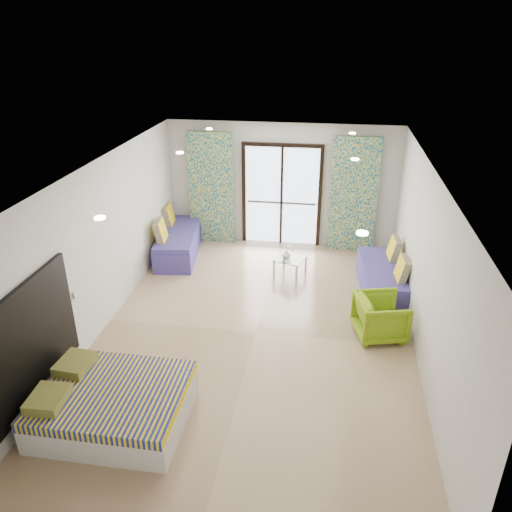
# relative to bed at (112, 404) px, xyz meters

# --- Properties ---
(floor) EXTENTS (5.00, 7.50, 0.01)m
(floor) POSITION_rel_bed_xyz_m (1.47, 2.23, -0.26)
(floor) COLOR #967859
(floor) RESTS_ON ground
(ceiling) EXTENTS (5.00, 7.50, 0.01)m
(ceiling) POSITION_rel_bed_xyz_m (1.47, 2.23, 2.44)
(ceiling) COLOR silver
(ceiling) RESTS_ON ground
(wall_back) EXTENTS (5.00, 0.01, 2.70)m
(wall_back) POSITION_rel_bed_xyz_m (1.47, 5.98, 1.09)
(wall_back) COLOR silver
(wall_back) RESTS_ON ground
(wall_front) EXTENTS (5.00, 0.01, 2.70)m
(wall_front) POSITION_rel_bed_xyz_m (1.47, -1.52, 1.09)
(wall_front) COLOR silver
(wall_front) RESTS_ON ground
(wall_left) EXTENTS (0.01, 7.50, 2.70)m
(wall_left) POSITION_rel_bed_xyz_m (-1.03, 2.23, 1.09)
(wall_left) COLOR silver
(wall_left) RESTS_ON ground
(wall_right) EXTENTS (0.01, 7.50, 2.70)m
(wall_right) POSITION_rel_bed_xyz_m (3.97, 2.23, 1.09)
(wall_right) COLOR silver
(wall_right) RESTS_ON ground
(balcony_door) EXTENTS (1.76, 0.08, 2.28)m
(balcony_door) POSITION_rel_bed_xyz_m (1.47, 5.95, 1.00)
(balcony_door) COLOR black
(balcony_door) RESTS_ON floor
(balcony_rail) EXTENTS (1.52, 0.03, 0.04)m
(balcony_rail) POSITION_rel_bed_xyz_m (1.47, 5.96, 0.69)
(balcony_rail) COLOR #595451
(balcony_rail) RESTS_ON balcony_door
(curtain_left) EXTENTS (1.00, 0.10, 2.50)m
(curtain_left) POSITION_rel_bed_xyz_m (-0.08, 5.80, 0.99)
(curtain_left) COLOR silver
(curtain_left) RESTS_ON floor
(curtain_right) EXTENTS (1.00, 0.10, 2.50)m
(curtain_right) POSITION_rel_bed_xyz_m (3.02, 5.80, 0.99)
(curtain_right) COLOR silver
(curtain_right) RESTS_ON floor
(downlight_a) EXTENTS (0.12, 0.12, 0.02)m
(downlight_a) POSITION_rel_bed_xyz_m (0.07, 0.23, 2.41)
(downlight_a) COLOR #FFE0B2
(downlight_a) RESTS_ON ceiling
(downlight_b) EXTENTS (0.12, 0.12, 0.02)m
(downlight_b) POSITION_rel_bed_xyz_m (2.87, 0.23, 2.41)
(downlight_b) COLOR #FFE0B2
(downlight_b) RESTS_ON ceiling
(downlight_c) EXTENTS (0.12, 0.12, 0.02)m
(downlight_c) POSITION_rel_bed_xyz_m (0.07, 3.23, 2.41)
(downlight_c) COLOR #FFE0B2
(downlight_c) RESTS_ON ceiling
(downlight_d) EXTENTS (0.12, 0.12, 0.02)m
(downlight_d) POSITION_rel_bed_xyz_m (2.87, 3.23, 2.41)
(downlight_d) COLOR #FFE0B2
(downlight_d) RESTS_ON ceiling
(downlight_e) EXTENTS (0.12, 0.12, 0.02)m
(downlight_e) POSITION_rel_bed_xyz_m (0.07, 5.23, 2.41)
(downlight_e) COLOR #FFE0B2
(downlight_e) RESTS_ON ceiling
(downlight_f) EXTENTS (0.12, 0.12, 0.02)m
(downlight_f) POSITION_rel_bed_xyz_m (2.87, 5.23, 2.41)
(downlight_f) COLOR #FFE0B2
(downlight_f) RESTS_ON ceiling
(headboard) EXTENTS (0.06, 2.10, 1.50)m
(headboard) POSITION_rel_bed_xyz_m (-0.99, -0.00, 0.79)
(headboard) COLOR black
(headboard) RESTS_ON floor
(switch_plate) EXTENTS (0.02, 0.10, 0.10)m
(switch_plate) POSITION_rel_bed_xyz_m (-1.00, 1.25, 0.79)
(switch_plate) COLOR silver
(switch_plate) RESTS_ON wall_left
(bed) EXTENTS (1.78, 1.46, 0.62)m
(bed) POSITION_rel_bed_xyz_m (0.00, 0.00, 0.00)
(bed) COLOR silver
(bed) RESTS_ON floor
(daybed_left) EXTENTS (1.03, 2.06, 0.97)m
(daybed_left) POSITION_rel_bed_xyz_m (-0.64, 4.95, 0.05)
(daybed_left) COLOR #433A8A
(daybed_left) RESTS_ON floor
(daybed_right) EXTENTS (0.85, 1.90, 0.91)m
(daybed_right) POSITION_rel_bed_xyz_m (3.59, 3.94, 0.03)
(daybed_right) COLOR #433A8A
(daybed_right) RESTS_ON floor
(coffee_table) EXTENTS (0.70, 0.70, 0.64)m
(coffee_table) POSITION_rel_bed_xyz_m (1.83, 4.38, 0.07)
(coffee_table) COLOR silver
(coffee_table) RESTS_ON floor
(vase) EXTENTS (0.23, 0.24, 0.18)m
(vase) POSITION_rel_bed_xyz_m (1.76, 4.34, 0.20)
(vase) COLOR white
(vase) RESTS_ON coffee_table
(armchair) EXTENTS (0.86, 0.89, 0.76)m
(armchair) POSITION_rel_bed_xyz_m (3.45, 2.45, 0.12)
(armchair) COLOR #7DA515
(armchair) RESTS_ON floor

